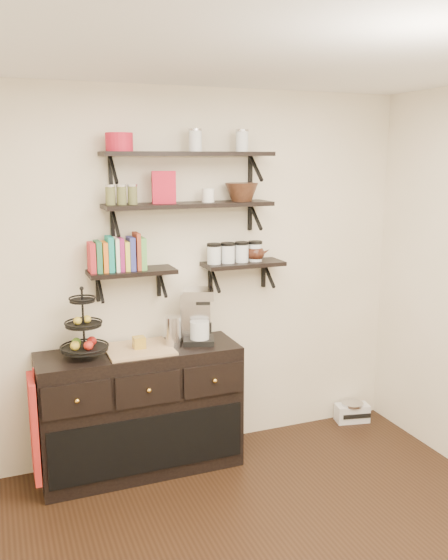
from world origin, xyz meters
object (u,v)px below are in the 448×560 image
at_px(sideboard, 141,410).
at_px(fruit_stand, 84,334).
at_px(coffee_maker, 197,317).
at_px(radio, 352,412).

height_order(sideboard, fruit_stand, fruit_stand).
bearing_deg(coffee_maker, fruit_stand, -158.98).
bearing_deg(sideboard, fruit_stand, 179.52).
bearing_deg(radio, fruit_stand, -165.39).
distance_m(sideboard, fruit_stand, 0.71).
relative_size(fruit_stand, radio, 1.53).
height_order(coffee_maker, radio, coffee_maker).
xyz_separation_m(sideboard, fruit_stand, (-0.37, 0.00, 0.61)).
xyz_separation_m(coffee_maker, radio, (1.42, 0.09, -1.01)).
bearing_deg(radio, sideboard, -164.73).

